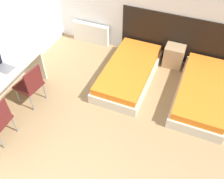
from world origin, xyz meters
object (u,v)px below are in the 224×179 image
(bed_near_door, at_px, (203,92))
(laptop, at_px, (2,65))
(nightstand, at_px, (174,56))
(bed_near_window, at_px, (129,72))
(chair_near_laptop, at_px, (30,84))

(bed_near_door, xyz_separation_m, laptop, (-3.50, -1.41, 0.65))
(bed_near_door, distance_m, nightstand, 1.13)
(bed_near_door, bearing_deg, nightstand, 133.52)
(nightstand, bearing_deg, bed_near_door, -46.48)
(bed_near_window, relative_size, bed_near_door, 1.00)
(bed_near_door, distance_m, chair_near_laptop, 3.33)
(bed_near_window, distance_m, bed_near_door, 1.55)
(bed_near_door, xyz_separation_m, chair_near_laptop, (-3.03, -1.35, 0.31))
(laptop, bearing_deg, bed_near_door, 24.36)
(bed_near_door, xyz_separation_m, nightstand, (-0.77, 0.82, 0.08))
(bed_near_door, relative_size, chair_near_laptop, 2.27)
(bed_near_window, relative_size, laptop, 6.10)
(bed_near_door, bearing_deg, laptop, -158.07)
(bed_near_window, distance_m, chair_near_laptop, 2.02)
(chair_near_laptop, height_order, laptop, laptop)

